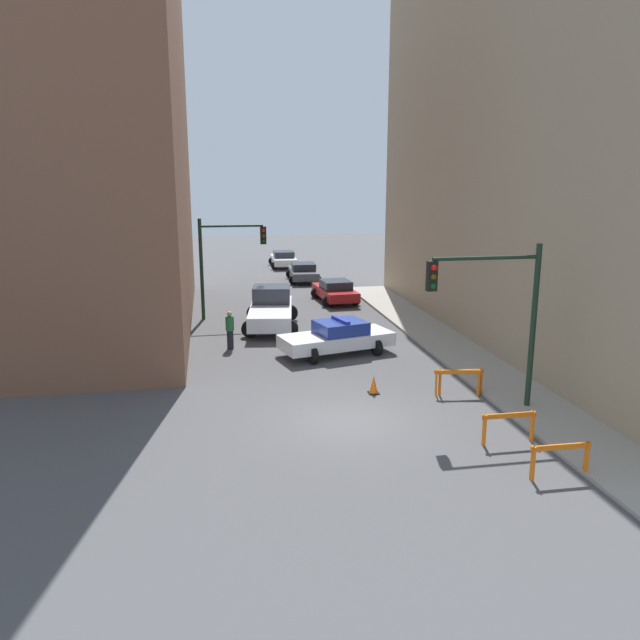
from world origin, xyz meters
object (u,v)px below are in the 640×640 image
object	(u,v)px
barrier_front	(560,455)
barrier_corner	(461,378)
parked_car_far	(284,259)
barrier_back	(458,378)
traffic_light_far	(223,254)
parked_car_near	(335,291)
traffic_cone	(374,385)
barrier_mid	(509,423)
traffic_light_near	(500,303)
white_truck	(271,309)
parked_car_mid	(303,272)
police_car	(337,337)
pedestrian_crossing	(230,329)

from	to	relation	value
barrier_front	barrier_corner	size ratio (longest dim) A/B	1.00
parked_car_far	barrier_front	size ratio (longest dim) A/B	2.71
barrier_back	barrier_corner	distance (m)	0.12
traffic_light_far	parked_car_near	xyz separation A→B (m)	(6.56, 3.22, -2.72)
barrier_front	traffic_cone	xyz separation A→B (m)	(-2.95, 6.75, -0.30)
barrier_front	traffic_light_far	bearing A→B (deg)	111.63
parked_car_near	barrier_mid	world-z (taller)	parked_car_near
traffic_light_near	parked_car_near	xyz separation A→B (m)	(-1.47, 18.00, -2.86)
traffic_light_near	white_truck	bearing A→B (deg)	115.05
parked_car_near	traffic_cone	world-z (taller)	parked_car_near
parked_car_mid	barrier_front	xyz separation A→B (m)	(1.84, -30.03, -0.06)
parked_car_near	barrier_corner	xyz separation A→B (m)	(1.02, -16.40, -0.06)
barrier_front	barrier_back	distance (m)	6.10
police_car	barrier_corner	distance (m)	6.44
traffic_light_near	barrier_front	bearing A→B (deg)	-94.86
parked_car_mid	traffic_cone	size ratio (longest dim) A/B	6.69
parked_car_near	barrier_back	bearing A→B (deg)	-90.94
parked_car_near	parked_car_far	size ratio (longest dim) A/B	1.02
traffic_light_far	parked_car_mid	distance (m)	12.52
white_truck	barrier_mid	distance (m)	15.69
barrier_mid	barrier_corner	xyz separation A→B (m)	(0.23, 3.97, 0.00)
traffic_light_far	barrier_mid	distance (m)	18.87
parked_car_mid	barrier_back	size ratio (longest dim) A/B	2.78
parked_car_mid	barrier_back	bearing A→B (deg)	-83.06
barrier_back	traffic_light_near	bearing A→B (deg)	-70.52
police_car	barrier_back	bearing A→B (deg)	-166.67
barrier_front	police_car	bearing A→B (deg)	105.19
barrier_mid	barrier_corner	size ratio (longest dim) A/B	1.00
white_truck	barrier_mid	bearing A→B (deg)	-63.09
parked_car_mid	pedestrian_crossing	xyz separation A→B (m)	(-5.75, -16.69, 0.19)
white_truck	traffic_light_near	bearing A→B (deg)	-57.17
barrier_corner	parked_car_near	bearing A→B (deg)	93.56
traffic_light_near	barrier_back	xyz separation A→B (m)	(-0.56, 1.59, -2.91)
barrier_mid	traffic_light_far	bearing A→B (deg)	113.20
parked_car_mid	barrier_mid	xyz separation A→B (m)	(1.54, -27.90, -0.06)
barrier_back	traffic_cone	bearing A→B (deg)	166.66
pedestrian_crossing	police_car	bearing A→B (deg)	162.88
parked_car_far	barrier_corner	bearing A→B (deg)	-84.34
barrier_mid	police_car	bearing A→B (deg)	106.74
traffic_light_far	white_truck	bearing A→B (deg)	-46.52
white_truck	parked_car_far	size ratio (longest dim) A/B	1.29
police_car	parked_car_near	world-z (taller)	police_car
white_truck	barrier_front	world-z (taller)	white_truck
parked_car_mid	pedestrian_crossing	size ratio (longest dim) A/B	2.64
parked_car_near	barrier_back	xyz separation A→B (m)	(0.90, -16.41, -0.06)
traffic_cone	police_car	bearing A→B (deg)	92.72
barrier_front	traffic_cone	world-z (taller)	barrier_front
parked_car_mid	barrier_front	bearing A→B (deg)	-83.52
white_truck	barrier_corner	bearing A→B (deg)	-55.87
pedestrian_crossing	traffic_light_near	bearing A→B (deg)	134.93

